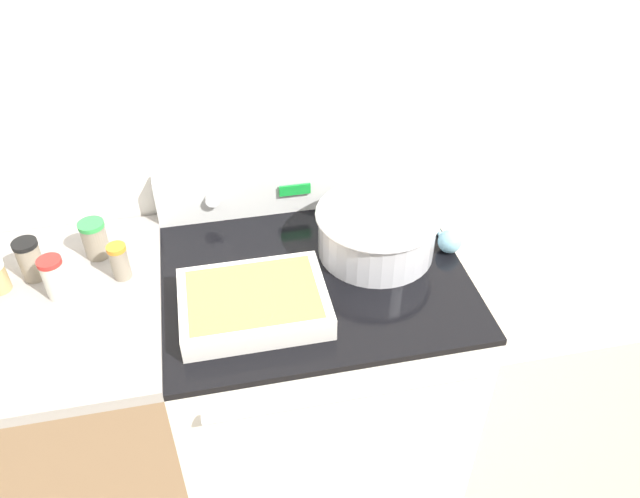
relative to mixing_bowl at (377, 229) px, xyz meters
name	(u,v)px	position (x,y,z in m)	size (l,w,h in m)	color
kitchen_wall	(287,107)	(-0.18, 0.31, 0.22)	(8.00, 0.05, 2.50)	silver
stove_range	(315,390)	(-0.18, -0.05, -0.55)	(0.77, 0.68, 0.96)	silver
control_panel	(293,186)	(-0.18, 0.25, 0.00)	(0.77, 0.07, 0.15)	silver
side_counter	(95,425)	(-0.83, -0.05, -0.55)	(0.52, 0.65, 0.97)	#896B4C
mixing_bowl	(377,229)	(0.00, 0.00, 0.00)	(0.33, 0.33, 0.13)	silver
casserole_dish	(254,302)	(-0.35, -0.17, -0.04)	(0.35, 0.26, 0.06)	silver
ladle	(447,238)	(0.19, -0.02, -0.04)	(0.06, 0.30, 0.06)	#7AB2C6
spice_jar_orange_cap	(119,261)	(-0.66, 0.02, -0.01)	(0.05, 0.05, 0.10)	gray
spice_jar_green_cap	(95,239)	(-0.72, 0.12, -0.01)	(0.07, 0.07, 0.10)	gray
spice_jar_red_cap	(55,278)	(-0.81, -0.02, 0.00)	(0.06, 0.06, 0.11)	beige
spice_jar_black_cap	(30,259)	(-0.87, 0.06, 0.00)	(0.06, 0.06, 0.11)	gray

